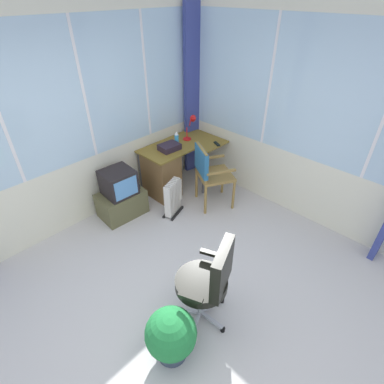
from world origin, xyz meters
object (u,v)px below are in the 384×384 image
(tv_on_stand, at_px, (121,196))
(spray_bottle, at_px, (177,138))
(tv_remote, at_px, (217,144))
(potted_plant, at_px, (171,335))
(desk, at_px, (164,171))
(desk_lamp, at_px, (193,124))
(space_heater, at_px, (173,197))
(office_chair, at_px, (209,279))
(paper_tray, at_px, (169,147))
(wooden_armchair, at_px, (208,169))

(tv_on_stand, bearing_deg, spray_bottle, -0.41)
(tv_remote, bearing_deg, tv_on_stand, -173.22)
(spray_bottle, xyz_separation_m, potted_plant, (-2.01, -2.02, -0.56))
(desk, relative_size, potted_plant, 2.29)
(desk_lamp, bearing_deg, potted_plant, -139.57)
(desk_lamp, bearing_deg, space_heater, -152.24)
(spray_bottle, bearing_deg, office_chair, -126.88)
(tv_on_stand, xyz_separation_m, space_heater, (0.55, -0.51, -0.05))
(tv_remote, bearing_deg, desk, 173.22)
(tv_on_stand, bearing_deg, paper_tray, -4.14)
(spray_bottle, distance_m, potted_plant, 2.90)
(office_chair, height_order, tv_on_stand, office_chair)
(office_chair, height_order, potted_plant, office_chair)
(paper_tray, bearing_deg, desk_lamp, 1.68)
(spray_bottle, relative_size, space_heater, 0.40)
(wooden_armchair, height_order, office_chair, office_chair)
(space_heater, bearing_deg, paper_tray, 51.28)
(tv_remote, distance_m, spray_bottle, 0.64)
(spray_bottle, bearing_deg, desk, -176.63)
(paper_tray, xyz_separation_m, tv_on_stand, (-0.91, 0.07, -0.47))
(spray_bottle, bearing_deg, potted_plant, -134.84)
(wooden_armchair, bearing_deg, potted_plant, -146.05)
(desk, relative_size, spray_bottle, 5.89)
(office_chair, bearing_deg, tv_remote, 38.65)
(desk, height_order, office_chair, office_chair)
(desk_lamp, relative_size, office_chair, 0.39)
(office_chair, bearing_deg, desk_lamp, 47.23)
(tv_remote, xyz_separation_m, spray_bottle, (-0.43, 0.46, 0.09))
(office_chair, bearing_deg, paper_tray, 56.33)
(office_chair, distance_m, space_heater, 1.81)
(desk, relative_size, paper_tray, 4.24)
(spray_bottle, relative_size, office_chair, 0.21)
(tv_remote, bearing_deg, desk_lamp, 129.61)
(desk, distance_m, space_heater, 0.56)
(spray_bottle, relative_size, tv_on_stand, 0.29)
(desk, bearing_deg, space_heater, -116.91)
(spray_bottle, bearing_deg, desk_lamp, -7.76)
(tv_remote, xyz_separation_m, tv_on_stand, (-1.55, 0.47, -0.44))
(spray_bottle, height_order, tv_on_stand, spray_bottle)
(desk, bearing_deg, paper_tray, -19.15)
(tv_remote, height_order, potted_plant, tv_remote)
(potted_plant, bearing_deg, tv_on_stand, 66.29)
(office_chair, relative_size, potted_plant, 1.83)
(desk, xyz_separation_m, potted_plant, (-1.69, -2.00, -0.10))
(desk_lamp, distance_m, tv_on_stand, 1.59)
(tv_remote, bearing_deg, spray_bottle, 156.83)
(tv_remote, relative_size, paper_tray, 0.50)
(desk_lamp, xyz_separation_m, wooden_armchair, (-0.39, -0.68, -0.39))
(tv_remote, height_order, paper_tray, paper_tray)
(tv_remote, height_order, office_chair, office_chair)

